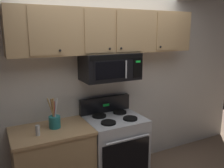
{
  "coord_description": "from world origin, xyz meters",
  "views": [
    {
      "loc": [
        -1.42,
        -2.23,
        2.03
      ],
      "look_at": [
        0.0,
        0.49,
        1.35
      ],
      "focal_mm": 38.34,
      "sensor_mm": 36.0,
      "label": 1
    }
  ],
  "objects_px": {
    "stove_range": "(114,148)",
    "salt_shaker": "(38,130)",
    "utensil_crock_teal": "(54,120)",
    "over_range_microwave": "(110,67)"
  },
  "relations": [
    {
      "from": "over_range_microwave",
      "to": "utensil_crock_teal",
      "type": "distance_m",
      "value": 0.98
    },
    {
      "from": "utensil_crock_teal",
      "to": "salt_shaker",
      "type": "relative_size",
      "value": 3.09
    },
    {
      "from": "stove_range",
      "to": "salt_shaker",
      "type": "relative_size",
      "value": 9.32
    },
    {
      "from": "stove_range",
      "to": "utensil_crock_teal",
      "type": "xyz_separation_m",
      "value": [
        -0.79,
        0.04,
        0.53
      ]
    },
    {
      "from": "stove_range",
      "to": "over_range_microwave",
      "type": "bearing_deg",
      "value": 90.14
    },
    {
      "from": "salt_shaker",
      "to": "utensil_crock_teal",
      "type": "bearing_deg",
      "value": 30.88
    },
    {
      "from": "over_range_microwave",
      "to": "salt_shaker",
      "type": "bearing_deg",
      "value": -168.06
    },
    {
      "from": "utensil_crock_teal",
      "to": "salt_shaker",
      "type": "bearing_deg",
      "value": -149.12
    },
    {
      "from": "stove_range",
      "to": "salt_shaker",
      "type": "distance_m",
      "value": 1.13
    },
    {
      "from": "over_range_microwave",
      "to": "utensil_crock_teal",
      "type": "height_order",
      "value": "over_range_microwave"
    }
  ]
}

